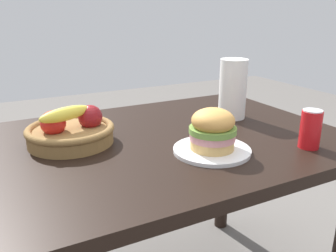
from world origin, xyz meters
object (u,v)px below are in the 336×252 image
plate (212,150)px  fruit_basket (71,131)px  sandwich (213,129)px  soda_can (311,129)px  paper_towel_roll (233,89)px

plate → fruit_basket: fruit_basket is taller
sandwich → soda_can: size_ratio=1.17×
paper_towel_roll → sandwich: bearing=-135.9°
soda_can → paper_towel_roll: bearing=92.6°
sandwich → paper_towel_roll: (0.28, 0.27, 0.04)m
paper_towel_roll → plate: bearing=-135.9°
plate → soda_can: 0.33m
plate → sandwich: (0.00, -0.00, 0.07)m
paper_towel_roll → soda_can: bearing=-87.4°
sandwich → fruit_basket: (-0.37, 0.28, -0.03)m
fruit_basket → plate: bearing=-37.0°
plate → paper_towel_roll: 0.41m
plate → soda_can: soda_can is taller
soda_can → fruit_basket: (-0.67, 0.39, -0.02)m
soda_can → sandwich: bearing=159.5°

